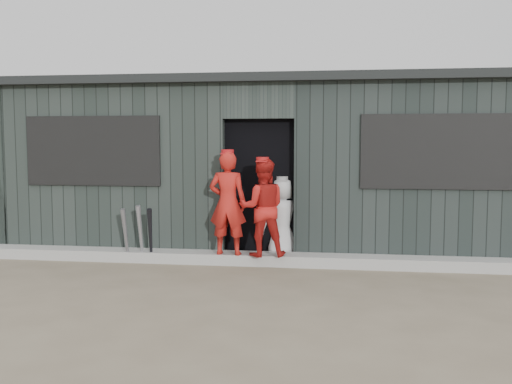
# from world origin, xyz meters

# --- Properties ---
(ground) EXTENTS (80.00, 80.00, 0.00)m
(ground) POSITION_xyz_m (0.00, 0.00, 0.00)
(ground) COLOR brown
(ground) RESTS_ON ground
(curb) EXTENTS (8.00, 0.36, 0.15)m
(curb) POSITION_xyz_m (0.00, 1.82, 0.07)
(curb) COLOR gray
(curb) RESTS_ON ground
(bat_left) EXTENTS (0.07, 0.23, 0.82)m
(bat_left) POSITION_xyz_m (-1.60, 1.68, 0.41)
(bat_left) COLOR #919199
(bat_left) RESTS_ON ground
(bat_mid) EXTENTS (0.08, 0.24, 0.77)m
(bat_mid) POSITION_xyz_m (-1.80, 1.63, 0.39)
(bat_mid) COLOR slate
(bat_mid) RESTS_ON ground
(bat_right) EXTENTS (0.14, 0.30, 0.78)m
(bat_right) POSITION_xyz_m (-1.45, 1.64, 0.39)
(bat_right) COLOR black
(bat_right) RESTS_ON ground
(player_red_left) EXTENTS (0.52, 0.35, 1.40)m
(player_red_left) POSITION_xyz_m (-0.37, 1.70, 0.85)
(player_red_left) COLOR #AE1C15
(player_red_left) RESTS_ON curb
(player_red_right) EXTENTS (0.71, 0.60, 1.30)m
(player_red_right) POSITION_xyz_m (0.11, 1.67, 0.80)
(player_red_right) COLOR #AE1915
(player_red_right) RESTS_ON curb
(player_grey_back) EXTENTS (0.66, 0.55, 1.17)m
(player_grey_back) POSITION_xyz_m (0.32, 2.17, 0.58)
(player_grey_back) COLOR #BBBBBB
(player_grey_back) RESTS_ON ground
(dugout) EXTENTS (8.30, 3.30, 2.62)m
(dugout) POSITION_xyz_m (-0.00, 3.50, 1.29)
(dugout) COLOR black
(dugout) RESTS_ON ground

